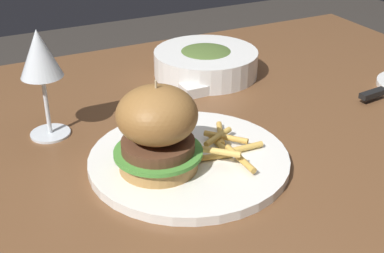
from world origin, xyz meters
The scene contains 7 objects.
dining_table centered at (0.00, 0.00, 0.65)m, with size 1.21×0.87×0.74m.
main_plate centered at (-0.10, -0.10, 0.75)m, with size 0.30×0.30×0.01m, color white.
burger_sandwich centered at (-0.15, -0.11, 0.82)m, with size 0.13×0.13×0.13m.
fries_pile centered at (-0.04, -0.11, 0.76)m, with size 0.12×0.15×0.03m.
wine_glass centered at (-0.26, 0.08, 0.87)m, with size 0.07×0.07×0.18m.
butter_dish centered at (0.05, 0.13, 0.75)m, with size 0.10×0.07×0.04m.
soup_bowl centered at (0.08, 0.19, 0.77)m, with size 0.21×0.21×0.06m.
Camera 1 is at (-0.39, -0.71, 1.16)m, focal length 50.00 mm.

